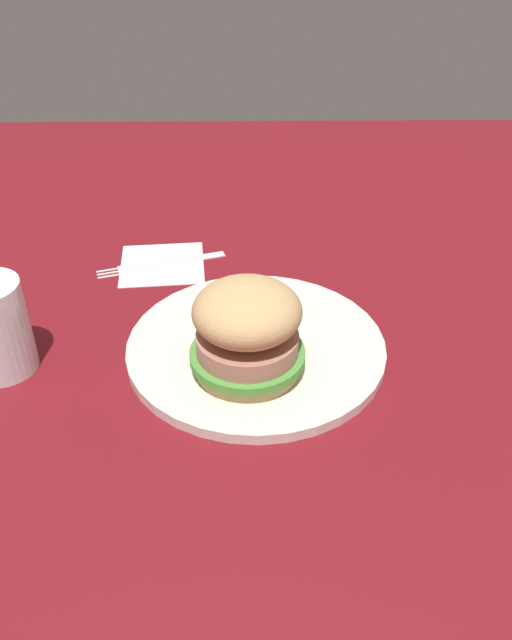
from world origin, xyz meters
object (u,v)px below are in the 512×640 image
plate (256,347)px  napkin (162,264)px  sandwich (247,330)px  fries_pile (240,303)px  fork (161,262)px

plate → napkin: 0.23m
sandwich → fries_pile: 0.13m
napkin → plate: bearing=-57.3°
sandwich → fork: (-0.11, 0.23, -0.06)m
plate → sandwich: (-0.01, -0.04, 0.06)m
sandwich → napkin: bearing=115.7°
sandwich → napkin: 0.27m
sandwich → fries_pile: bearing=94.1°
plate → fork: 0.23m
fork → napkin: bearing=17.9°
fries_pile → plate: bearing=-76.3°
sandwich → fork: bearing=116.1°
napkin → fork: fork is taller
fries_pile → napkin: bearing=131.5°
fork → sandwich: bearing=-63.9°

